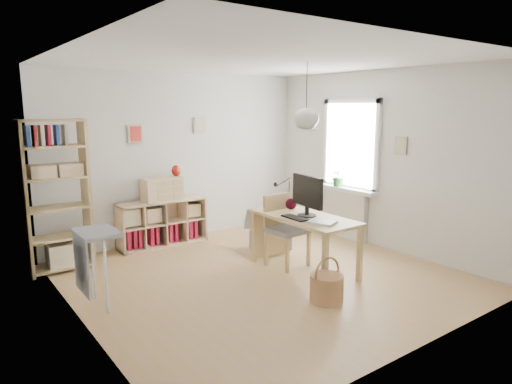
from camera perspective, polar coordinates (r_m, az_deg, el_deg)
ground at (r=5.98m, az=0.94°, el=-10.48°), size 4.50×4.50×0.00m
room_shell at (r=5.82m, az=6.29°, el=9.07°), size 4.50×4.50×4.50m
window_unit at (r=7.56m, az=11.80°, el=5.81°), size 0.07×1.16×1.46m
radiator at (r=7.71m, az=11.30°, el=-2.75°), size 0.10×0.80×0.80m
windowsill at (r=7.59m, az=11.16°, el=0.36°), size 0.22×1.20×0.06m
desk at (r=6.00m, az=6.03°, el=-3.86°), size 0.70×1.50×0.75m
cube_shelf at (r=7.37m, az=-11.88°, el=-4.19°), size 1.40×0.38×0.72m
tall_bookshelf at (r=6.47m, az=-23.79°, el=0.25°), size 0.80×0.38×2.00m
side_table at (r=5.19m, az=-19.90°, el=-6.62°), size 0.40×0.55×0.85m
chair at (r=6.25m, az=3.54°, el=-4.20°), size 0.51×0.51×0.97m
wicker_basket at (r=5.26m, az=8.82°, el=-11.65°), size 0.38×0.37×0.52m
storage_chest at (r=7.08m, az=1.68°, el=-5.46°), size 0.70×0.75×0.59m
monitor at (r=5.90m, az=6.44°, el=-0.20°), size 0.24×0.61×0.53m
keyboard at (r=5.83m, az=4.88°, el=-3.23°), size 0.16×0.40×0.02m
task_lamp at (r=6.42m, az=3.26°, el=0.33°), size 0.36×0.13×0.38m
yarn_ball at (r=6.32m, az=4.41°, el=-1.51°), size 0.16×0.16×0.16m
paper_tray at (r=5.62m, az=8.27°, el=-3.77°), size 0.35×0.38×0.03m
drawer_chest at (r=7.22m, az=-11.67°, el=0.38°), size 0.64×0.32×0.35m
red_vase at (r=7.29m, az=-9.96°, el=2.63°), size 0.14×0.14×0.17m
potted_plant at (r=7.64m, az=10.26°, el=1.96°), size 0.33×0.29×0.33m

